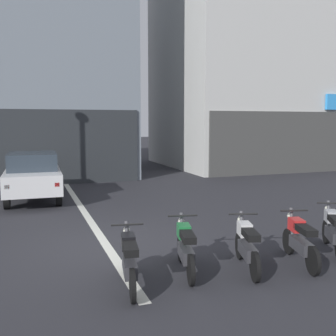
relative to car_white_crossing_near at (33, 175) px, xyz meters
name	(u,v)px	position (x,y,z in m)	size (l,w,h in m)	color
ground_plane	(106,245)	(1.38, -5.90, -0.89)	(120.00, 120.00, 0.00)	#2B2B30
lane_centre_line	(74,197)	(1.38, 0.10, -0.88)	(0.20, 18.00, 0.01)	silver
building_mid_block	(20,24)	(-0.21, 7.65, 6.67)	(10.00, 8.83, 15.15)	gray
building_far_right	(254,73)	(13.30, 7.64, 4.81)	(10.86, 9.44, 11.42)	silver
car_white_crossing_near	(33,175)	(0.00, 0.00, 0.00)	(1.87, 4.14, 1.64)	black
motorcycle_black_row_leftmost	(129,259)	(1.32, -8.19, -0.43)	(0.55, 1.66, 0.98)	black
motorcycle_green_row_left_mid	(185,247)	(2.42, -7.90, -0.43)	(0.58, 1.64, 0.98)	black
motorcycle_white_row_centre	(247,245)	(3.53, -8.16, -0.43)	(0.64, 1.62, 0.98)	black
motorcycle_red_row_right_mid	(300,240)	(4.63, -8.24, -0.43)	(0.62, 1.63, 0.98)	black
motorcycle_silver_row_rightmost	(333,230)	(5.74, -7.87, -0.43)	(0.87, 1.50, 0.98)	black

